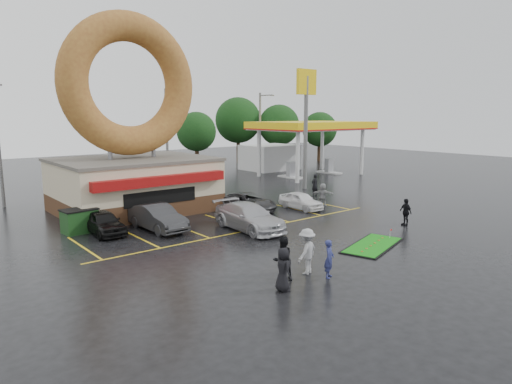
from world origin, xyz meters
TOP-DOWN VIEW (x-y plane):
  - ground at (0.00, 0.00)m, footprint 120.00×120.00m
  - donut_shop at (-3.00, 12.97)m, footprint 10.20×8.70m
  - gas_station at (20.00, 20.94)m, footprint 12.30×13.65m
  - shell_sign at (13.00, 12.00)m, footprint 2.20×0.36m
  - streetlight_mid at (4.00, 20.92)m, footprint 0.40×2.21m
  - streetlight_right at (16.00, 21.92)m, footprint 0.40×2.21m
  - tree_far_a at (26.00, 30.00)m, footprint 5.60×5.60m
  - tree_far_b at (32.00, 28.00)m, footprint 4.90×4.90m
  - tree_far_c at (22.00, 34.00)m, footprint 6.30×6.30m
  - tree_far_d at (14.00, 32.00)m, footprint 4.90×4.90m
  - car_black at (-7.16, 8.00)m, footprint 1.61×3.92m
  - car_dgrey at (-4.38, 6.82)m, footprint 1.84×4.67m
  - car_silver at (-0.16, 3.50)m, footprint 2.33×5.37m
  - car_grey at (3.04, 7.71)m, footprint 2.62×4.76m
  - car_white at (6.38, 5.81)m, footprint 1.51×3.63m
  - person_blue at (-2.50, -4.83)m, footprint 0.70×0.63m
  - person_blackjkt at (-4.31, -3.94)m, footprint 0.93×0.74m
  - person_hoodie at (-2.89, -3.91)m, footprint 1.43×1.08m
  - person_bystander at (-4.98, -4.70)m, footprint 0.70×0.93m
  - person_cameraman at (7.90, -1.70)m, footprint 0.68×1.05m
  - person_walker_near at (8.53, 5.67)m, footprint 1.29×1.56m
  - person_walker_far at (10.81, 8.67)m, footprint 0.69×0.45m
  - dumpster at (-8.10, 9.17)m, footprint 1.91×1.37m
  - putting_green at (2.72, -3.18)m, footprint 4.76×3.08m

SIDE VIEW (x-z plane):
  - ground at x=0.00m, z-range 0.00..0.00m
  - putting_green at x=2.72m, z-range -0.24..0.31m
  - car_white at x=6.38m, z-range 0.00..1.23m
  - car_grey at x=3.04m, z-range 0.00..1.26m
  - dumpster at x=-8.10m, z-range 0.00..1.30m
  - car_black at x=-7.16m, z-range 0.00..1.33m
  - car_dgrey at x=-4.38m, z-range 0.00..1.51m
  - car_silver at x=-0.16m, z-range 0.00..1.54m
  - person_blue at x=-2.50m, z-range 0.00..1.61m
  - person_cameraman at x=7.90m, z-range 0.00..1.67m
  - person_walker_near at x=8.53m, z-range 0.00..1.68m
  - person_bystander at x=-4.98m, z-range 0.00..1.72m
  - person_blackjkt at x=-4.31m, z-range 0.00..1.86m
  - person_walker_far at x=10.81m, z-range 0.00..1.87m
  - person_hoodie at x=-2.89m, z-range 0.00..1.97m
  - gas_station at x=20.00m, z-range 0.75..6.65m
  - donut_shop at x=-3.00m, z-range -2.29..11.21m
  - tree_far_b at x=32.00m, z-range 1.03..8.03m
  - tree_far_d at x=14.00m, z-range 1.03..8.03m
  - streetlight_mid at x=4.00m, z-range 0.28..9.28m
  - streetlight_right at x=16.00m, z-range 0.28..9.28m
  - tree_far_a at x=26.00m, z-range 1.18..9.18m
  - tree_far_c at x=22.00m, z-range 1.34..10.34m
  - shell_sign at x=13.00m, z-range 2.08..12.68m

